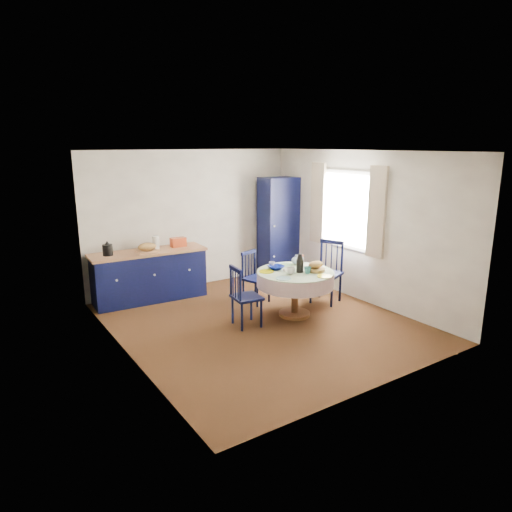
# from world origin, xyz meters

# --- Properties ---
(floor) EXTENTS (4.50, 4.50, 0.00)m
(floor) POSITION_xyz_m (0.00, 0.00, 0.00)
(floor) COLOR black
(floor) RESTS_ON ground
(ceiling) EXTENTS (4.50, 4.50, 0.00)m
(ceiling) POSITION_xyz_m (0.00, 0.00, 2.50)
(ceiling) COLOR white
(ceiling) RESTS_ON wall_back
(wall_back) EXTENTS (4.00, 0.02, 2.50)m
(wall_back) POSITION_xyz_m (0.00, 2.25, 1.25)
(wall_back) COLOR white
(wall_back) RESTS_ON floor
(wall_left) EXTENTS (0.02, 4.50, 2.50)m
(wall_left) POSITION_xyz_m (-2.00, 0.00, 1.25)
(wall_left) COLOR white
(wall_left) RESTS_ON floor
(wall_right) EXTENTS (0.02, 4.50, 2.50)m
(wall_right) POSITION_xyz_m (2.00, 0.00, 1.25)
(wall_right) COLOR white
(wall_right) RESTS_ON floor
(window) EXTENTS (0.10, 1.74, 1.45)m
(window) POSITION_xyz_m (1.95, 0.30, 1.52)
(window) COLOR white
(window) RESTS_ON wall_right
(kitchen_counter) EXTENTS (1.94, 0.70, 1.10)m
(kitchen_counter) POSITION_xyz_m (-1.00, 1.90, 0.44)
(kitchen_counter) COLOR black
(kitchen_counter) RESTS_ON floor
(pantry_cabinet) EXTENTS (0.70, 0.52, 1.97)m
(pantry_cabinet) POSITION_xyz_m (1.66, 1.85, 0.99)
(pantry_cabinet) COLOR black
(pantry_cabinet) RESTS_ON floor
(dining_table) EXTENTS (1.18, 1.18, 0.99)m
(dining_table) POSITION_xyz_m (0.61, -0.04, 0.59)
(dining_table) COLOR #582C19
(dining_table) RESTS_ON floor
(chair_left) EXTENTS (0.43, 0.45, 0.91)m
(chair_left) POSITION_xyz_m (-0.28, 0.03, 0.46)
(chair_left) COLOR black
(chair_left) RESTS_ON floor
(chair_far) EXTENTS (0.48, 0.47, 0.87)m
(chair_far) POSITION_xyz_m (0.42, 0.81, 0.44)
(chair_far) COLOR black
(chair_far) RESTS_ON floor
(chair_right) EXTENTS (0.59, 0.60, 1.03)m
(chair_right) POSITION_xyz_m (1.45, 0.17, 0.52)
(chair_right) COLOR black
(chair_right) RESTS_ON floor
(mug_a) EXTENTS (0.13, 0.13, 0.11)m
(mug_a) POSITION_xyz_m (0.45, -0.12, 0.76)
(mug_a) COLOR silver
(mug_a) RESTS_ON dining_table
(mug_b) EXTENTS (0.11, 0.11, 0.10)m
(mug_b) POSITION_xyz_m (0.67, -0.24, 0.76)
(mug_b) COLOR #2D7171
(mug_b) RESTS_ON dining_table
(mug_c) EXTENTS (0.13, 0.13, 0.10)m
(mug_c) POSITION_xyz_m (0.91, 0.24, 0.76)
(mug_c) COLOR black
(mug_c) RESTS_ON dining_table
(mug_d) EXTENTS (0.10, 0.10, 0.09)m
(mug_d) POSITION_xyz_m (0.43, 0.34, 0.75)
(mug_d) COLOR silver
(mug_d) RESTS_ON dining_table
(cobalt_bowl) EXTENTS (0.25, 0.25, 0.06)m
(cobalt_bowl) POSITION_xyz_m (0.42, 0.21, 0.74)
(cobalt_bowl) COLOR navy
(cobalt_bowl) RESTS_ON dining_table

